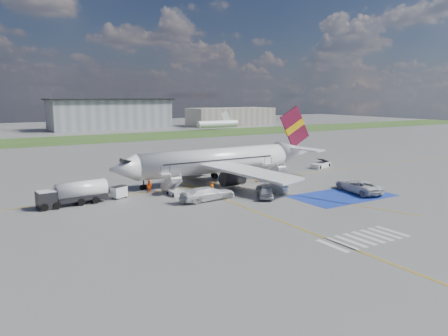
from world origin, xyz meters
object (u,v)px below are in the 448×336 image
(airliner, at_px, (222,160))
(van_white_b, at_px, (208,191))
(car_silver_b, at_px, (272,187))
(fuel_tanker, at_px, (73,195))
(gpu_cart, at_px, (119,193))
(van_white_a, at_px, (358,184))
(car_silver_a, at_px, (266,192))
(belt_loader, at_px, (321,165))

(airliner, xyz_separation_m, van_white_b, (-8.58, -10.45, -2.21))
(airliner, xyz_separation_m, car_silver_b, (1.53, -11.23, -2.63))
(fuel_tanker, xyz_separation_m, gpu_cart, (6.07, 0.59, -0.47))
(gpu_cart, height_order, van_white_b, van_white_b)
(airliner, xyz_separation_m, fuel_tanker, (-24.32, -3.79, -2.17))
(gpu_cart, distance_m, car_silver_b, 21.34)
(car_silver_b, relative_size, van_white_a, 0.72)
(gpu_cart, xyz_separation_m, car_silver_a, (16.99, -10.25, 0.09))
(airliner, relative_size, car_silver_b, 7.97)
(fuel_tanker, distance_m, van_white_b, 17.09)
(gpu_cart, xyz_separation_m, van_white_b, (9.67, -7.25, 0.43))
(van_white_b, bearing_deg, belt_loader, -74.25)
(gpu_cart, height_order, van_white_a, van_white_a)
(van_white_a, bearing_deg, van_white_b, -5.97)
(gpu_cart, height_order, belt_loader, belt_loader)
(fuel_tanker, height_order, car_silver_b, fuel_tanker)
(airliner, relative_size, fuel_tanker, 4.22)
(belt_loader, relative_size, car_silver_b, 1.27)
(fuel_tanker, relative_size, gpu_cart, 3.73)
(airliner, bearing_deg, fuel_tanker, -171.13)
(car_silver_a, distance_m, car_silver_b, 3.56)
(belt_loader, height_order, car_silver_b, belt_loader)
(fuel_tanker, distance_m, van_white_a, 38.96)
(car_silver_b, relative_size, van_white_b, 0.76)
(gpu_cart, relative_size, car_silver_a, 0.47)
(gpu_cart, bearing_deg, airliner, -13.87)
(belt_loader, xyz_separation_m, car_silver_a, (-24.44, -15.04, 0.42))
(airliner, distance_m, van_white_b, 13.70)
(fuel_tanker, xyz_separation_m, car_silver_a, (23.06, -9.65, -0.38))
(car_silver_b, bearing_deg, airliner, -104.26)
(car_silver_a, bearing_deg, gpu_cart, 3.06)
(van_white_b, bearing_deg, car_silver_b, -99.39)
(fuel_tanker, relative_size, belt_loader, 1.49)
(car_silver_a, height_order, van_white_a, van_white_a)
(gpu_cart, height_order, car_silver_b, gpu_cart)
(belt_loader, bearing_deg, van_white_b, -179.69)
(belt_loader, height_order, car_silver_a, belt_loader)
(airliner, distance_m, fuel_tanker, 24.71)
(belt_loader, distance_m, car_silver_b, 25.17)
(car_silver_b, xyz_separation_m, van_white_a, (10.68, -6.11, 0.45))
(airliner, relative_size, van_white_a, 5.72)
(car_silver_b, xyz_separation_m, van_white_b, (-10.11, 0.77, 0.42))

